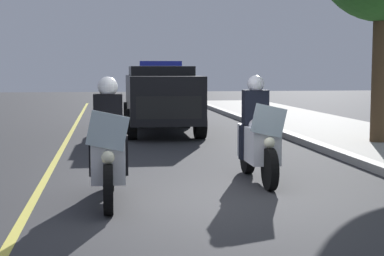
{
  "coord_description": "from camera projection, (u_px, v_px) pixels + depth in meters",
  "views": [
    {
      "loc": [
        7.91,
        -1.32,
        1.82
      ],
      "look_at": [
        -1.22,
        0.0,
        0.9
      ],
      "focal_mm": 55.25,
      "sensor_mm": 36.0,
      "label": 1
    }
  ],
  "objects": [
    {
      "name": "police_suv",
      "position": [
        161.0,
        96.0,
        16.88
      ],
      "size": [
        4.93,
        2.12,
        2.05
      ],
      "color": "black",
      "rests_on": "ground"
    },
    {
      "name": "ground_plane",
      "position": [
        205.0,
        201.0,
        8.15
      ],
      "size": [
        80.0,
        80.0,
        0.0
      ],
      "primitive_type": "plane",
      "color": "#333335"
    },
    {
      "name": "lane_stripe_center",
      "position": [
        30.0,
        207.0,
        7.82
      ],
      "size": [
        48.0,
        0.12,
        0.01
      ],
      "primitive_type": "cube",
      "color": "#E0D14C",
      "rests_on": "ground"
    },
    {
      "name": "police_motorcycle_lead_right",
      "position": [
        258.0,
        138.0,
        9.58
      ],
      "size": [
        2.14,
        0.56,
        1.72
      ],
      "color": "black",
      "rests_on": "ground"
    },
    {
      "name": "police_motorcycle_lead_left",
      "position": [
        108.0,
        151.0,
        8.1
      ],
      "size": [
        2.14,
        0.56,
        1.72
      ],
      "color": "black",
      "rests_on": "ground"
    }
  ]
}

